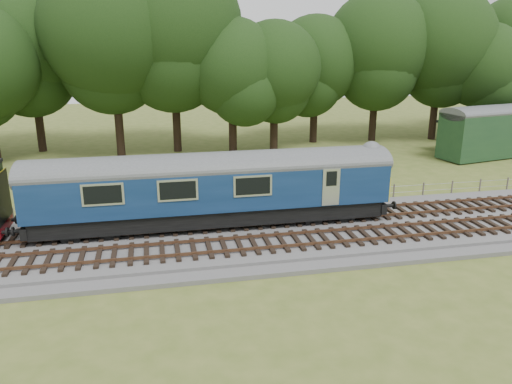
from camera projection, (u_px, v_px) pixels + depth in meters
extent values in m
plane|color=#4E6023|center=(288.00, 236.00, 25.29)|extent=(120.00, 120.00, 0.00)
cube|color=#4C4C4F|center=(288.00, 233.00, 25.24)|extent=(70.00, 7.00, 0.35)
cube|color=brown|center=(285.00, 222.00, 25.78)|extent=(66.50, 0.07, 0.14)
cube|color=brown|center=(278.00, 213.00, 27.13)|extent=(66.50, 0.07, 0.14)
cube|color=brown|center=(301.00, 245.00, 22.97)|extent=(66.50, 0.07, 0.14)
cube|color=brown|center=(293.00, 233.00, 24.32)|extent=(66.50, 0.07, 0.14)
cube|color=black|center=(213.00, 212.00, 25.59)|extent=(17.46, 2.52, 0.85)
cube|color=#0D264A|center=(212.00, 185.00, 25.17)|extent=(18.00, 2.80, 2.05)
cube|color=yellow|center=(378.00, 183.00, 27.03)|extent=(0.06, 2.74, 1.30)
cube|color=black|center=(324.00, 208.00, 26.81)|extent=(2.60, 2.00, 0.55)
cube|color=black|center=(92.00, 224.00, 24.48)|extent=(2.60, 2.00, 0.55)
cube|color=#AD0D1A|center=(3.00, 226.00, 23.64)|extent=(0.25, 2.60, 0.55)
cube|color=yellow|center=(2.00, 198.00, 23.26)|extent=(0.06, 2.55, 2.30)
cube|color=#1A3B21|center=(462.00, 139.00, 43.29)|extent=(3.08, 3.08, 2.54)
cube|color=black|center=(464.00, 124.00, 42.89)|extent=(3.39, 3.39, 0.20)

